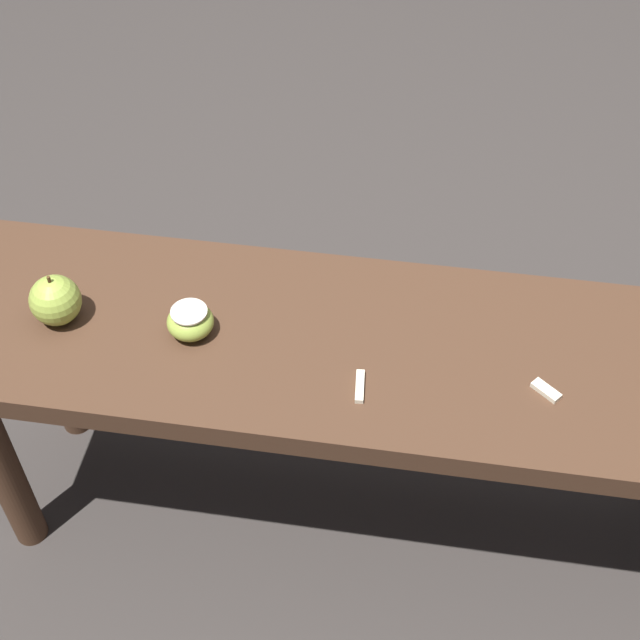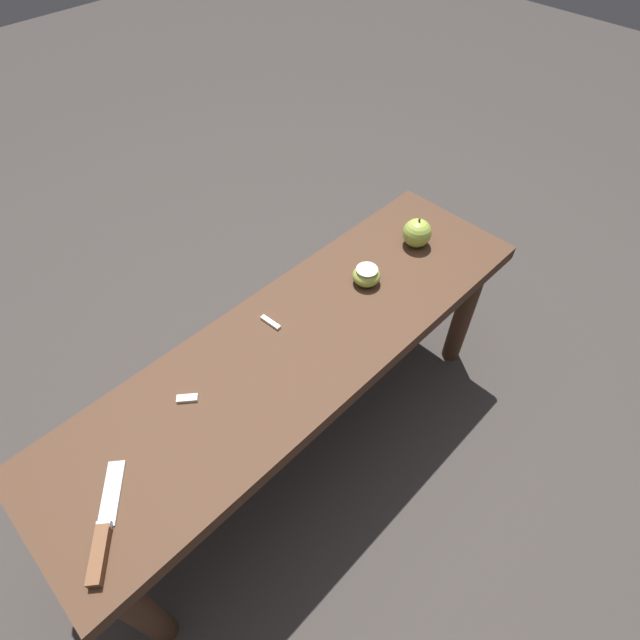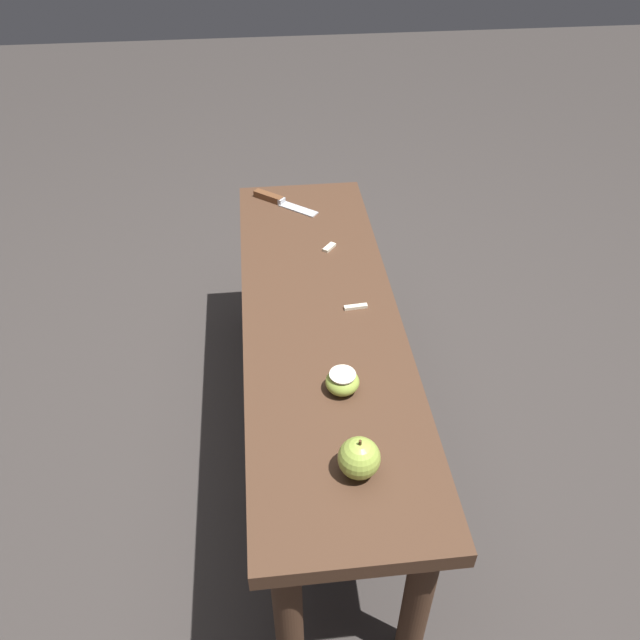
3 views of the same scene
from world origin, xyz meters
name	(u,v)px [view 2 (image 2 of 3)]	position (x,y,z in m)	size (l,w,h in m)	color
ground_plane	(304,439)	(0.00, 0.00, 0.00)	(8.00, 8.00, 0.00)	#383330
wooden_bench	(300,361)	(0.00, 0.00, 0.41)	(1.29, 0.38, 0.49)	#472D1E
knife	(103,537)	(-0.55, -0.08, 0.50)	(0.16, 0.19, 0.02)	#B7BABF
apple_whole	(417,233)	(0.46, 0.02, 0.53)	(0.08, 0.08, 0.09)	#9EB747
apple_cut	(366,275)	(0.25, 0.02, 0.52)	(0.07, 0.07, 0.05)	#9EB747
apple_slice_near_knife	(187,398)	(-0.28, 0.05, 0.50)	(0.04, 0.04, 0.01)	silver
apple_slice_center	(271,322)	(-0.01, 0.09, 0.50)	(0.02, 0.06, 0.01)	silver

